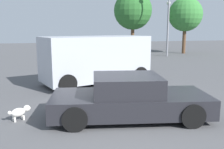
# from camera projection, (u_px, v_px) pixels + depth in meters

# --- Properties ---
(ground_plane) EXTENTS (80.00, 80.00, 0.00)m
(ground_plane) POSITION_uv_depth(u_px,v_px,m) (126.00, 122.00, 6.85)
(ground_plane) COLOR #515154
(sedan_foreground) EXTENTS (4.64, 2.57, 1.23)m
(sedan_foreground) POSITION_uv_depth(u_px,v_px,m) (129.00, 98.00, 7.06)
(sedan_foreground) COLOR #232328
(sedan_foreground) RESTS_ON ground_plane
(dog) EXTENTS (0.59, 0.38, 0.39)m
(dog) POSITION_uv_depth(u_px,v_px,m) (20.00, 112.00, 6.93)
(dog) COLOR white
(dog) RESTS_ON ground_plane
(van_white) EXTENTS (5.19, 3.34, 2.17)m
(van_white) POSITION_uv_depth(u_px,v_px,m) (96.00, 58.00, 11.39)
(van_white) COLOR #B2B7C1
(van_white) RESTS_ON ground_plane
(pedestrian) EXTENTS (0.26, 0.57, 1.75)m
(pedestrian) POSITION_uv_depth(u_px,v_px,m) (126.00, 52.00, 15.84)
(pedestrian) COLOR black
(pedestrian) RESTS_ON ground_plane
(light_post_near) EXTENTS (0.44, 0.44, 5.58)m
(light_post_near) POSITION_uv_depth(u_px,v_px,m) (168.00, 17.00, 28.62)
(light_post_near) COLOR gray
(light_post_near) RESTS_ON ground_plane
(light_post_mid) EXTENTS (0.44, 0.44, 7.47)m
(light_post_mid) POSITION_uv_depth(u_px,v_px,m) (169.00, 1.00, 22.14)
(light_post_mid) COLOR gray
(light_post_mid) RESTS_ON ground_plane
(tree_back_left) EXTENTS (3.37, 3.37, 5.59)m
(tree_back_left) POSITION_uv_depth(u_px,v_px,m) (185.00, 15.00, 24.97)
(tree_back_left) COLOR brown
(tree_back_left) RESTS_ON ground_plane
(tree_back_center) EXTENTS (3.94, 3.94, 6.32)m
(tree_back_center) POSITION_uv_depth(u_px,v_px,m) (133.00, 11.00, 25.80)
(tree_back_center) COLOR brown
(tree_back_center) RESTS_ON ground_plane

